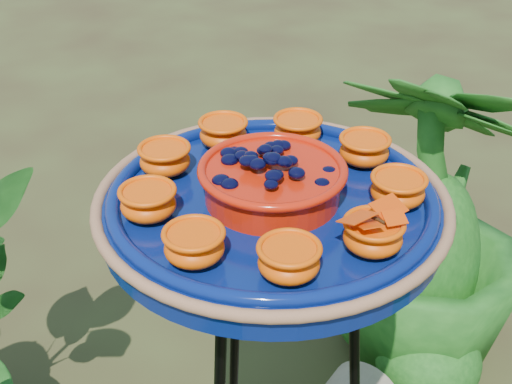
# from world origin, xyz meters

# --- Properties ---
(feeder_dish) EXTENTS (0.53, 0.53, 0.12)m
(feeder_dish) POSITION_xyz_m (0.02, -0.02, 1.04)
(feeder_dish) COLOR #071655
(feeder_dish) RESTS_ON tripod_stand
(shrub_back_right) EXTENTS (0.76, 0.76, 0.97)m
(shrub_back_right) POSITION_xyz_m (0.78, 0.41, 0.48)
(shrub_back_right) COLOR #164913
(shrub_back_right) RESTS_ON ground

